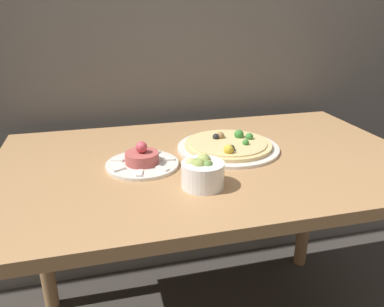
# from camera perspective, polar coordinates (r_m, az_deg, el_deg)

# --- Properties ---
(dining_table) EXTENTS (1.33, 0.81, 0.79)m
(dining_table) POSITION_cam_1_polar(r_m,az_deg,el_deg) (1.24, 2.59, -5.16)
(dining_table) COLOR #AD7F51
(dining_table) RESTS_ON ground_plane
(pizza_plate) EXTENTS (0.34, 0.34, 0.05)m
(pizza_plate) POSITION_cam_1_polar(r_m,az_deg,el_deg) (1.27, 5.56, 1.21)
(pizza_plate) COLOR silver
(pizza_plate) RESTS_ON dining_table
(tartare_plate) EXTENTS (0.22, 0.22, 0.08)m
(tartare_plate) POSITION_cam_1_polar(r_m,az_deg,el_deg) (1.14, -7.60, -1.14)
(tartare_plate) COLOR silver
(tartare_plate) RESTS_ON dining_table
(small_bowl) EXTENTS (0.11, 0.11, 0.08)m
(small_bowl) POSITION_cam_1_polar(r_m,az_deg,el_deg) (1.00, 1.60, -2.92)
(small_bowl) COLOR white
(small_bowl) RESTS_ON dining_table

